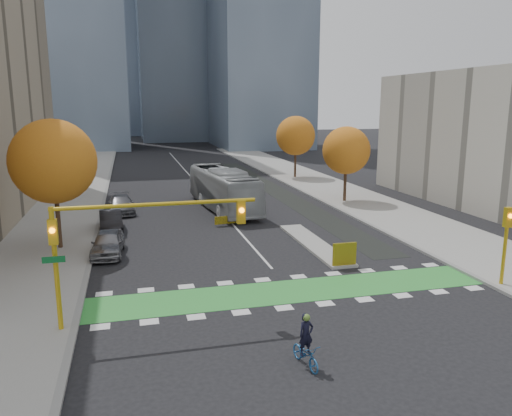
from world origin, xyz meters
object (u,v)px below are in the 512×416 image
tree_east_near (346,150)px  bus (223,189)px  traffic_signal_east (506,234)px  traffic_signal_west (121,232)px  parked_car_c (121,204)px  tree_west (53,161)px  tree_east_far (296,136)px  parked_car_a (108,243)px  cyclist (306,349)px  hazard_board (344,254)px  parked_car_b (111,221)px

tree_east_near → bus: size_ratio=0.55×
traffic_signal_east → bus: traffic_signal_east is taller
traffic_signal_west → traffic_signal_east: bearing=0.0°
bus → parked_car_c: 8.77m
tree_west → tree_east_near: size_ratio=1.16×
tree_east_far → traffic_signal_east: size_ratio=1.87×
tree_east_near → bus: tree_east_near is taller
tree_east_far → parked_car_a: (-21.50, -28.01, -4.48)m
tree_east_near → traffic_signal_west: (-19.93, -22.51, -0.83)m
traffic_signal_west → cyclist: (6.13, -4.97, -3.38)m
hazard_board → tree_east_far: size_ratio=0.18×
hazard_board → tree_west: size_ratio=0.17×
tree_east_near → tree_west: bearing=-157.4°
tree_west → bus: tree_west is taller
parked_car_b → parked_car_c: bearing=80.3°
traffic_signal_west → hazard_board: bearing=21.5°
tree_east_near → parked_car_a: (-21.00, -12.01, -4.10)m
parked_car_b → traffic_signal_east: bearing=-43.9°
tree_east_near → tree_east_far: 16.01m
tree_east_near → traffic_signal_west: tree_east_near is taller
traffic_signal_east → parked_car_b: bearing=139.6°
parked_car_a → parked_car_c: 12.38m
tree_west → parked_car_c: tree_west is taller
parked_car_c → parked_car_a: bearing=-97.7°
traffic_signal_east → parked_car_a: (-19.50, 10.49, -1.97)m
cyclist → bus: bus is taller
traffic_signal_east → parked_car_a: traffic_signal_east is taller
hazard_board → cyclist: (-5.80, -9.68, -0.14)m
tree_west → parked_car_b: 7.05m
tree_east_far → bus: (-12.12, -16.23, -3.45)m
tree_east_far → parked_car_c: (-20.81, -15.66, -4.52)m
cyclist → tree_west: bearing=109.5°
traffic_signal_west → cyclist: bearing=-39.0°
cyclist → parked_car_b: 22.75m
hazard_board → traffic_signal_east: 8.26m
traffic_signal_west → traffic_signal_east: size_ratio=2.08×
hazard_board → parked_car_b: 17.63m
tree_west → parked_car_c: bearing=70.4°
parked_car_a → parked_car_b: size_ratio=1.01×
parked_car_b → cyclist: bearing=-75.0°
traffic_signal_west → traffic_signal_east: traffic_signal_west is taller
hazard_board → cyclist: bearing=-121.0°
parked_car_c → parked_car_b: bearing=-100.8°
parked_car_b → parked_car_c: parked_car_b is taller
cyclist → parked_car_a: (-7.20, 15.46, 0.11)m
hazard_board → traffic_signal_east: (6.50, -4.71, 1.93)m
tree_west → tree_east_far: bearing=46.7°
bus → parked_car_c: (-8.69, 0.57, -1.06)m
hazard_board → tree_west: bearing=154.0°
tree_west → parked_car_b: tree_west is taller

